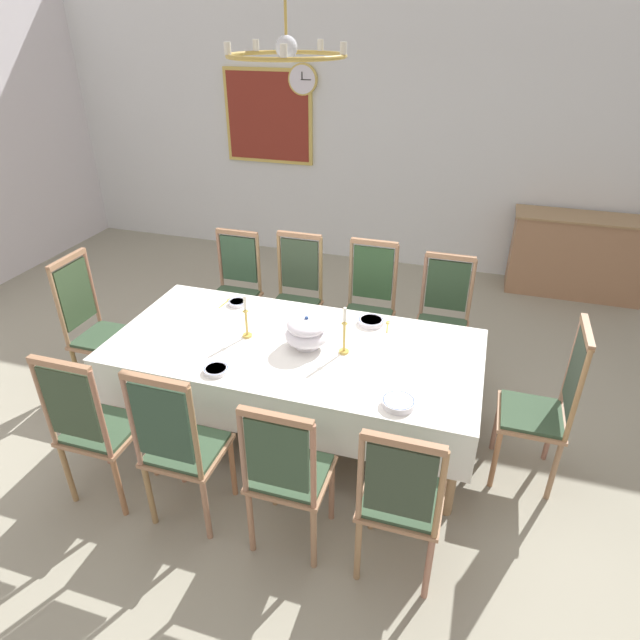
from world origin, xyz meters
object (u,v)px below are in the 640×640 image
Objects in this scene: chair_north_a at (235,288)px; spoon_secondary at (388,324)px; chair_south_c at (287,472)px; candlestick_east at (344,335)px; chair_head_west at (95,326)px; spoon_primary at (228,301)px; chair_south_a at (94,425)px; chair_south_b at (180,445)px; bowl_far_left at (216,370)px; chair_north_d at (442,318)px; mounted_clock at (303,79)px; sideboard at (577,256)px; chair_south_d at (401,498)px; chair_head_east at (545,405)px; dining_table at (295,353)px; framed_painting at (268,117)px; candlestick_west at (246,321)px; chandelier at (286,53)px; soup_tureen at (307,332)px; bowl_near_left at (237,303)px; chair_north_b at (296,296)px; bowl_far_right at (398,402)px; bowl_near_right at (371,321)px; chair_north_c at (368,306)px.

chair_north_a is 6.15× the size of spoon_secondary.
chair_south_c is at bearing 121.98° from chair_north_a.
candlestick_east is (0.05, 1.01, 0.32)m from chair_south_c.
spoon_primary is at bearing 115.51° from chair_head_west.
chair_south_b reaches higher than chair_south_a.
bowl_far_left is (-0.69, 0.53, 0.19)m from chair_south_c.
mounted_clock is at bearing -49.45° from chair_north_d.
chair_south_c is at bearing 65.29° from sideboard.
candlestick_east is at bearing -16.04° from spoon_primary.
chair_north_a reaches higher than chair_south_d.
chair_south_a is at bearing -143.61° from spoon_secondary.
chair_south_c is at bearing -72.55° from mounted_clock.
sideboard is at bearing -9.24° from chair_head_east.
chair_south_c is 3.07× the size of candlestick_east.
framed_painting is (-1.51, 3.36, 1.03)m from dining_table.
chandelier is (0.36, 0.00, 1.72)m from candlestick_west.
chair_south_c reaches higher than candlestick_west.
chair_north_d reaches higher than candlestick_west.
chair_head_east is 6.68× the size of spoon_secondary.
mounted_clock is (-1.06, 3.35, 1.46)m from dining_table.
chair_south_b reaches higher than chair_south_c.
framed_painting is (-1.82, 4.37, 1.13)m from chair_south_c.
spoon_primary is at bearing -83.72° from mounted_clock.
candlestick_west is at bearing -180.00° from soup_tureen.
bowl_near_left is at bearing 122.82° from candlestick_west.
bowl_near_left is at bearing 146.01° from chandelier.
dining_table is 2.28× the size of chair_north_b.
mounted_clock is (0.64, 3.35, 1.53)m from chair_head_west.
sideboard is at bearing 54.23° from bowl_far_left.
dining_table is at bearing -33.99° from bowl_near_left.
chair_north_b is 0.96× the size of chair_head_west.
framed_painting reaches higher than bowl_near_left.
chair_south_c reaches higher than bowl_far_left.
bowl_far_left is (-0.01, -0.47, -0.11)m from candlestick_west.
spoon_secondary is (-0.37, 1.48, 0.18)m from chair_south_d.
framed_painting is at bearing 176.78° from chair_head_west.
bowl_far_left is 0.15× the size of framed_painting.
mounted_clock reaches higher than chair_north_b.
dining_table is 1.39m from chair_north_d.
candlestick_east is at bearing -23.31° from bowl_near_left.
spoon_primary is 3.15m from framed_painting.
chair_north_a is at bearing 140.17° from bowl_far_right.
chair_head_west reaches higher than candlestick_west.
chair_south_c is at bearing -108.02° from spoon_secondary.
chair_south_b is 3.74× the size of soup_tureen.
chair_south_c is 1.62× the size of chandelier.
bowl_near_right is 3.63m from framed_painting.
chair_north_c is 0.62m from spoon_secondary.
chair_south_a is 2.77m from chair_north_d.
chair_south_b is at bearing -155.10° from bowl_far_right.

